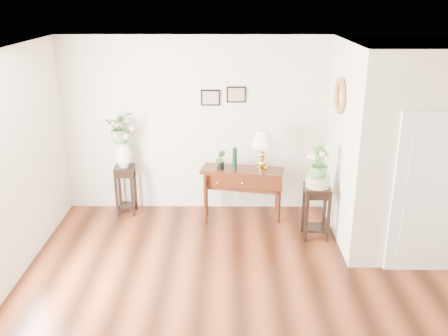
{
  "coord_description": "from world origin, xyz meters",
  "views": [
    {
      "loc": [
        -0.39,
        -4.92,
        3.43
      ],
      "look_at": [
        -0.43,
        1.3,
        1.2
      ],
      "focal_mm": 40.0,
      "sensor_mm": 36.0,
      "label": 1
    }
  ],
  "objects_px": {
    "console_table": "(242,194)",
    "table_lamp": "(263,147)",
    "plant_stand_b": "(316,212)",
    "plant_stand_a": "(126,190)"
  },
  "relations": [
    {
      "from": "console_table",
      "to": "plant_stand_b",
      "type": "bearing_deg",
      "value": -18.44
    },
    {
      "from": "plant_stand_b",
      "to": "plant_stand_a",
      "type": "bearing_deg",
      "value": 164.56
    },
    {
      "from": "console_table",
      "to": "plant_stand_a",
      "type": "xyz_separation_m",
      "value": [
        -1.86,
        0.21,
        -0.02
      ]
    },
    {
      "from": "table_lamp",
      "to": "console_table",
      "type": "bearing_deg",
      "value": 180.0
    },
    {
      "from": "table_lamp",
      "to": "plant_stand_b",
      "type": "xyz_separation_m",
      "value": [
        0.75,
        -0.6,
        -0.79
      ]
    },
    {
      "from": "plant_stand_a",
      "to": "plant_stand_b",
      "type": "distance_m",
      "value": 3.02
    },
    {
      "from": "table_lamp",
      "to": "plant_stand_a",
      "type": "height_order",
      "value": "table_lamp"
    },
    {
      "from": "table_lamp",
      "to": "plant_stand_a",
      "type": "xyz_separation_m",
      "value": [
        -2.16,
        0.21,
        -0.79
      ]
    },
    {
      "from": "console_table",
      "to": "table_lamp",
      "type": "height_order",
      "value": "table_lamp"
    },
    {
      "from": "plant_stand_a",
      "to": "console_table",
      "type": "bearing_deg",
      "value": -6.31
    }
  ]
}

